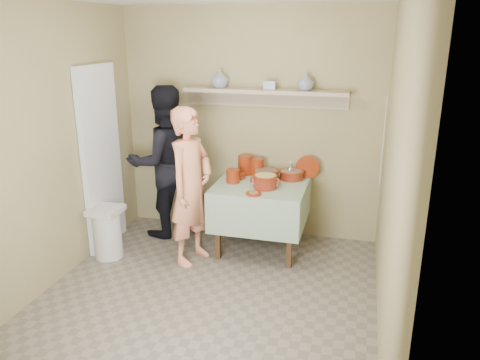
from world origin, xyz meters
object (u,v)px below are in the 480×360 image
(person_helper, at_px, (164,162))
(serving_table, at_px, (261,193))
(trash_bin, at_px, (107,232))
(person_cook, at_px, (191,187))
(cazuela_rice, at_px, (265,180))

(person_helper, height_order, serving_table, person_helper)
(person_helper, relative_size, trash_bin, 3.14)
(person_helper, height_order, trash_bin, person_helper)
(person_cook, height_order, cazuela_rice, person_cook)
(person_helper, distance_m, trash_bin, 1.02)
(cazuela_rice, height_order, trash_bin, cazuela_rice)
(serving_table, xyz_separation_m, cazuela_rice, (0.07, -0.16, 0.20))
(trash_bin, bearing_deg, serving_table, 22.42)
(person_cook, height_order, serving_table, person_cook)
(serving_table, bearing_deg, trash_bin, -157.58)
(person_helper, distance_m, serving_table, 1.20)
(person_cook, relative_size, cazuela_rice, 4.94)
(person_cook, bearing_deg, cazuela_rice, -51.47)
(trash_bin, bearing_deg, person_cook, 10.63)
(person_cook, xyz_separation_m, serving_table, (0.63, 0.46, -0.17))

